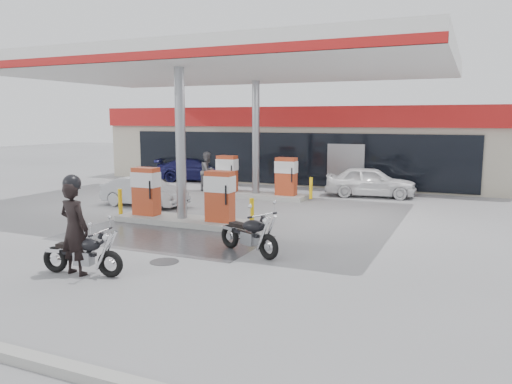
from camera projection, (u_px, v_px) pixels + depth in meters
ground at (146, 236)px, 14.54m from camera, size 90.00×90.00×0.00m
wet_patch at (160, 238)px, 14.34m from camera, size 6.00×3.00×0.00m
drain_cover at (164, 262)px, 11.93m from camera, size 0.70×0.70×0.01m
store_building at (311, 143)px, 28.68m from camera, size 22.00×8.22×4.00m
canopy at (223, 67)px, 18.30m from camera, size 16.00×10.02×5.51m
pump_island_near at (182, 202)px, 16.24m from camera, size 5.14×1.30×1.78m
pump_island_far at (256, 181)px, 21.68m from camera, size 5.14×1.30×1.78m
main_motorcycle at (84, 255)px, 10.87m from camera, size 1.96×0.75×1.01m
biker_main at (74, 228)px, 10.83m from camera, size 0.80×0.56×2.07m
parked_motorcycle at (249, 235)px, 12.56m from camera, size 2.00×1.17×1.09m
sedan_white at (371, 182)px, 21.87m from camera, size 4.07×2.11×1.32m
attendant at (208, 171)px, 23.72m from camera, size 0.73×0.92×1.84m
hatchback_silver at (144, 191)px, 19.49m from camera, size 3.56×1.36×1.16m
parked_car_left at (196, 170)px, 27.46m from camera, size 4.60×3.06×1.24m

